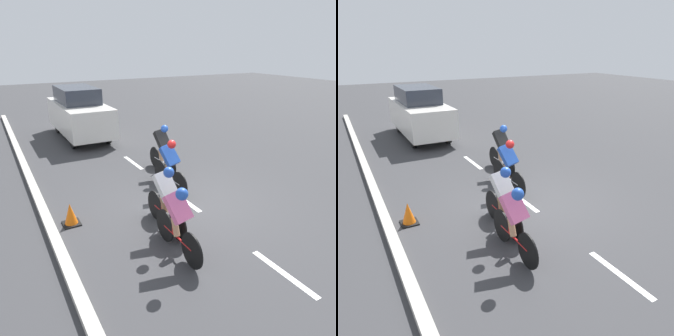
# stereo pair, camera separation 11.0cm
# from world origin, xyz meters

# --- Properties ---
(ground_plane) EXTENTS (60.00, 60.00, 0.00)m
(ground_plane) POSITION_xyz_m (0.00, 0.00, 0.00)
(ground_plane) COLOR #38383A
(lane_stripe_near) EXTENTS (0.12, 1.40, 0.01)m
(lane_stripe_near) POSITION_xyz_m (0.00, 3.12, 0.00)
(lane_stripe_near) COLOR white
(lane_stripe_near) RESTS_ON ground
(lane_stripe_mid) EXTENTS (0.12, 1.40, 0.01)m
(lane_stripe_mid) POSITION_xyz_m (0.00, -0.08, 0.00)
(lane_stripe_mid) COLOR white
(lane_stripe_mid) RESTS_ON ground
(lane_stripe_far) EXTENTS (0.12, 1.40, 0.01)m
(lane_stripe_far) POSITION_xyz_m (0.00, -3.28, 0.00)
(lane_stripe_far) COLOR white
(lane_stripe_far) RESTS_ON ground
(curb) EXTENTS (0.20, 26.31, 0.14)m
(curb) POSITION_xyz_m (3.20, -0.08, 0.07)
(curb) COLOR #B7B2A8
(curb) RESTS_ON ground
(cyclist_pink) EXTENTS (0.43, 1.62, 1.47)m
(cyclist_pink) POSITION_xyz_m (1.32, 1.80, 0.77)
(cyclist_pink) COLOR black
(cyclist_pink) RESTS_ON ground
(cyclist_white) EXTENTS (0.43, 1.63, 1.50)m
(cyclist_white) POSITION_xyz_m (1.08, 0.94, 0.79)
(cyclist_white) COLOR black
(cyclist_white) RESTS_ON ground
(cyclist_blue) EXTENTS (0.45, 1.72, 1.48)m
(cyclist_blue) POSITION_xyz_m (0.06, -0.72, 0.78)
(cyclist_blue) COLOR black
(cyclist_blue) RESTS_ON ground
(cyclist_black) EXTENTS (0.41, 1.63, 1.53)m
(cyclist_black) POSITION_xyz_m (-0.42, -2.02, 0.80)
(cyclist_black) COLOR black
(cyclist_black) RESTS_ON ground
(support_car) EXTENTS (1.70, 4.37, 2.06)m
(support_car) POSITION_xyz_m (0.63, -7.27, 1.04)
(support_car) COLOR black
(support_car) RESTS_ON ground
(traffic_cone) EXTENTS (0.36, 0.36, 0.49)m
(traffic_cone) POSITION_xyz_m (2.75, -0.28, 0.24)
(traffic_cone) COLOR black
(traffic_cone) RESTS_ON ground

